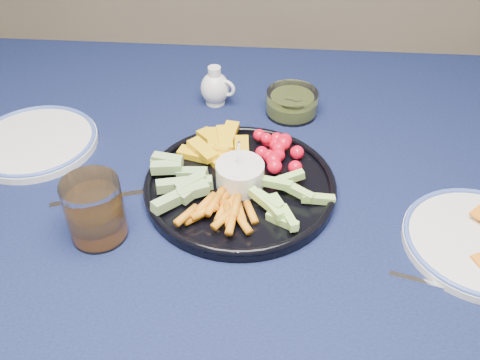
# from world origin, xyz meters

# --- Properties ---
(dining_table) EXTENTS (1.67, 1.07, 0.75)m
(dining_table) POSITION_xyz_m (0.00, 0.00, 0.66)
(dining_table) COLOR #492D18
(dining_table) RESTS_ON ground
(crudite_platter) EXTENTS (0.32, 0.32, 0.10)m
(crudite_platter) POSITION_xyz_m (0.10, -0.00, 0.76)
(crudite_platter) COLOR black
(crudite_platter) RESTS_ON dining_table
(creamer_pitcher) EXTENTS (0.07, 0.06, 0.08)m
(creamer_pitcher) POSITION_xyz_m (0.03, 0.27, 0.78)
(creamer_pitcher) COLOR white
(creamer_pitcher) RESTS_ON dining_table
(pickle_bowl) EXTENTS (0.10, 0.10, 0.05)m
(pickle_bowl) POSITION_xyz_m (0.19, 0.25, 0.77)
(pickle_bowl) COLOR silver
(pickle_bowl) RESTS_ON dining_table
(juice_tumbler) EXTENTS (0.09, 0.09, 0.10)m
(juice_tumbler) POSITION_xyz_m (-0.10, -0.12, 0.79)
(juice_tumbler) COLOR silver
(juice_tumbler) RESTS_ON dining_table
(fork_left) EXTENTS (0.19, 0.07, 0.00)m
(fork_left) POSITION_xyz_m (-0.09, -0.03, 0.75)
(fork_left) COLOR white
(fork_left) RESTS_ON dining_table
(fork_right) EXTENTS (0.14, 0.05, 0.00)m
(fork_right) POSITION_xyz_m (0.41, -0.18, 0.75)
(fork_right) COLOR white
(fork_right) RESTS_ON dining_table
(side_plate_extra) EXTENTS (0.23, 0.23, 0.02)m
(side_plate_extra) POSITION_xyz_m (-0.29, 0.10, 0.76)
(side_plate_extra) COLOR silver
(side_plate_extra) RESTS_ON dining_table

